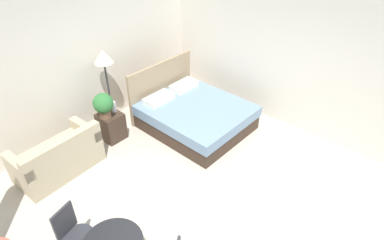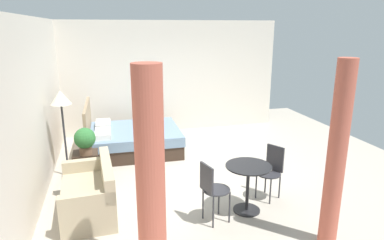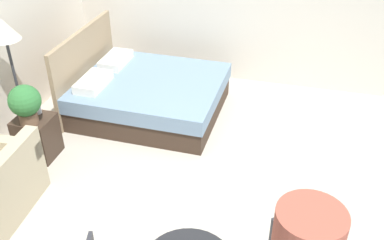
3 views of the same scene
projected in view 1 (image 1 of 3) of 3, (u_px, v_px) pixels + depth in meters
ground_plane at (191, 196)px, 5.09m from camera, size 8.68×8.67×0.02m
wall_back at (73, 61)px, 5.81m from camera, size 8.68×0.12×2.87m
wall_right at (292, 56)px, 6.02m from camera, size 0.12×5.67×2.87m
bed at (193, 114)px, 6.48m from camera, size 1.73×2.01×1.13m
couch at (59, 158)px, 5.38m from camera, size 1.40×0.80×0.79m
nightstand at (111, 126)px, 6.16m from camera, size 0.40×0.43×0.54m
potted_plant at (103, 104)px, 5.77m from camera, size 0.37×0.37×0.48m
vase at (114, 107)px, 6.02m from camera, size 0.09×0.09×0.21m
floor_lamp at (104, 61)px, 5.88m from camera, size 0.36×0.36×1.63m
cafe_chair_near_couch at (72, 231)px, 3.88m from camera, size 0.48×0.48×0.90m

